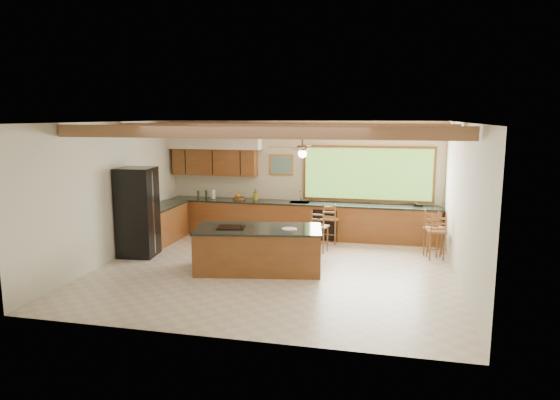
# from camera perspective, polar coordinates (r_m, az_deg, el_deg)

# --- Properties ---
(ground) EXTENTS (7.20, 7.20, 0.00)m
(ground) POSITION_cam_1_polar(r_m,az_deg,el_deg) (10.33, -0.78, -8.01)
(ground) COLOR beige
(ground) RESTS_ON ground
(room_shell) EXTENTS (7.27, 6.54, 3.02)m
(room_shell) POSITION_cam_1_polar(r_m,az_deg,el_deg) (10.56, -0.87, 4.65)
(room_shell) COLOR beige
(room_shell) RESTS_ON ground
(counter_run) EXTENTS (7.12, 3.10, 1.23)m
(counter_run) POSITION_cam_1_polar(r_m,az_deg,el_deg) (12.77, -1.70, -2.43)
(counter_run) COLOR brown
(counter_run) RESTS_ON ground
(island) EXTENTS (2.70, 1.61, 0.90)m
(island) POSITION_cam_1_polar(r_m,az_deg,el_deg) (10.22, -2.47, -5.62)
(island) COLOR brown
(island) RESTS_ON ground
(refrigerator) EXTENTS (0.85, 0.83, 2.00)m
(refrigerator) POSITION_cam_1_polar(r_m,az_deg,el_deg) (11.60, -15.97, -1.34)
(refrigerator) COLOR black
(refrigerator) RESTS_ON ground
(bar_stool_a) EXTENTS (0.42, 0.42, 1.00)m
(bar_stool_a) POSITION_cam_1_polar(r_m,az_deg,el_deg) (11.51, 4.53, -3.15)
(bar_stool_a) COLOR brown
(bar_stool_a) RESTS_ON ground
(bar_stool_b) EXTENTS (0.42, 0.42, 1.02)m
(bar_stool_b) POSITION_cam_1_polar(r_m,az_deg,el_deg) (12.31, 5.84, -2.26)
(bar_stool_b) COLOR brown
(bar_stool_b) RESTS_ON ground
(bar_stool_c) EXTENTS (0.50, 0.50, 1.05)m
(bar_stool_c) POSITION_cam_1_polar(r_m,az_deg,el_deg) (11.72, 17.18, -3.16)
(bar_stool_c) COLOR brown
(bar_stool_c) RESTS_ON ground
(bar_stool_d) EXTENTS (0.42, 0.42, 1.04)m
(bar_stool_d) POSITION_cam_1_polar(r_m,az_deg,el_deg) (11.43, 17.44, -3.52)
(bar_stool_d) COLOR brown
(bar_stool_d) RESTS_ON ground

